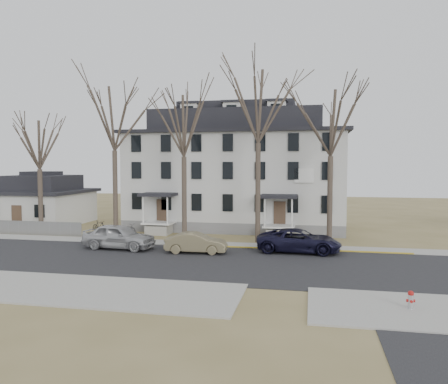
% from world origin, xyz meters
% --- Properties ---
extents(ground, '(120.00, 120.00, 0.00)m').
position_xyz_m(ground, '(0.00, 0.00, 0.00)').
color(ground, olive).
rests_on(ground, ground).
extents(main_road, '(120.00, 10.00, 0.04)m').
position_xyz_m(main_road, '(0.00, 2.00, 0.00)').
color(main_road, '#27272A').
rests_on(main_road, ground).
extents(far_sidewalk, '(120.00, 2.00, 0.08)m').
position_xyz_m(far_sidewalk, '(0.00, 8.00, 0.00)').
color(far_sidewalk, '#A09F97').
rests_on(far_sidewalk, ground).
extents(near_sidewalk_left, '(20.00, 5.00, 0.08)m').
position_xyz_m(near_sidewalk_left, '(-8.00, -5.00, 0.00)').
color(near_sidewalk_left, '#A09F97').
rests_on(near_sidewalk_left, ground).
extents(yellow_curb, '(14.00, 0.25, 0.06)m').
position_xyz_m(yellow_curb, '(5.00, 7.10, 0.00)').
color(yellow_curb, gold).
rests_on(yellow_curb, ground).
extents(boarding_house, '(20.80, 12.36, 12.05)m').
position_xyz_m(boarding_house, '(-2.00, 17.95, 5.38)').
color(boarding_house, slate).
rests_on(boarding_house, ground).
extents(small_house, '(8.70, 8.70, 5.00)m').
position_xyz_m(small_house, '(-22.00, 16.00, 2.25)').
color(small_house, silver).
rests_on(small_house, ground).
extents(fence, '(14.00, 0.06, 1.20)m').
position_xyz_m(fence, '(-21.00, 9.50, 0.00)').
color(fence, gray).
rests_on(fence, ground).
extents(tree_far_left, '(8.40, 8.40, 13.72)m').
position_xyz_m(tree_far_left, '(-11.00, 9.80, 10.34)').
color(tree_far_left, '#473B31').
rests_on(tree_far_left, ground).
extents(tree_mid_left, '(7.80, 7.80, 12.74)m').
position_xyz_m(tree_mid_left, '(-5.00, 9.80, 9.60)').
color(tree_mid_left, '#473B31').
rests_on(tree_mid_left, ground).
extents(tree_center, '(9.00, 9.00, 14.70)m').
position_xyz_m(tree_center, '(1.00, 9.80, 11.08)').
color(tree_center, '#473B31').
rests_on(tree_center, ground).
extents(tree_mid_right, '(7.80, 7.80, 12.74)m').
position_xyz_m(tree_mid_right, '(6.50, 9.80, 9.60)').
color(tree_mid_right, '#473B31').
rests_on(tree_mid_right, ground).
extents(tree_bungalow, '(6.60, 6.60, 10.78)m').
position_xyz_m(tree_bungalow, '(-18.00, 9.80, 8.12)').
color(tree_bungalow, '#473B31').
rests_on(tree_bungalow, ground).
extents(car_silver, '(5.45, 2.57, 1.80)m').
position_xyz_m(car_silver, '(-8.52, 5.05, 0.90)').
color(car_silver, '#B5B5B6').
rests_on(car_silver, ground).
extents(car_tan, '(4.34, 1.77, 1.40)m').
position_xyz_m(car_tan, '(-2.67, 4.72, 0.70)').
color(car_tan, '#776C4D').
rests_on(car_tan, ground).
extents(car_navy, '(5.86, 2.83, 1.61)m').
position_xyz_m(car_navy, '(4.30, 6.37, 0.81)').
color(car_navy, black).
rests_on(car_navy, ground).
extents(bicycle_left, '(1.84, 1.33, 0.92)m').
position_xyz_m(bicycle_left, '(-10.61, 11.55, 0.46)').
color(bicycle_left, black).
rests_on(bicycle_left, ground).
extents(bicycle_right, '(1.69, 0.87, 0.98)m').
position_xyz_m(bicycle_right, '(-13.70, 12.14, 0.49)').
color(bicycle_right, black).
rests_on(bicycle_right, ground).
extents(fire_hydrant, '(0.35, 0.33, 0.84)m').
position_xyz_m(fire_hydrant, '(9.27, -4.87, 0.43)').
color(fire_hydrant, '#B7B7BA').
rests_on(fire_hydrant, ground).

